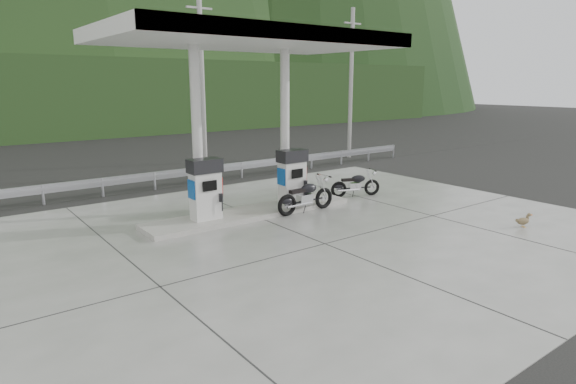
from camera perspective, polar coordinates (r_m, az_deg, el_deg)
ground at (r=13.37m, az=1.56°, el=-5.12°), size 160.00×160.00×0.00m
forecourt_apron at (r=13.37m, az=1.56°, el=-5.08°), size 18.00×14.00×0.02m
pump_island at (r=15.29m, az=-4.28°, el=-2.46°), size 7.00×1.40×0.15m
gas_pump_left at (r=14.29m, az=-9.75°, el=0.32°), size 0.95×0.55×1.80m
gas_pump_right at (r=15.97m, az=0.49°, el=1.82°), size 0.95×0.55×1.80m
canopy_column_left at (r=14.39m, az=-10.73°, el=6.83°), size 0.30×0.30×5.00m
canopy_column_right at (r=16.06m, az=-0.37°, el=7.66°), size 0.30×0.30×5.00m
canopy_roof at (r=14.81m, az=-4.64°, el=17.64°), size 8.50×5.00×0.40m
guardrail at (r=19.91m, az=-12.92°, el=2.65°), size 26.00×0.16×1.42m
road at (r=23.23m, az=-16.39°, el=2.10°), size 60.00×7.00×0.01m
utility_pole_b at (r=21.83m, az=-10.13°, el=12.33°), size 0.22×0.22×8.00m
utility_pole_c at (r=27.14m, az=7.46°, el=12.48°), size 0.22×0.22×8.00m
tree_band at (r=40.74m, az=-26.13°, el=9.98°), size 80.00×6.00×6.00m
forested_hills at (r=70.51m, az=-30.73°, el=7.71°), size 100.00×40.00×140.00m
motorcycle_left at (r=15.53m, az=2.14°, el=-0.59°), size 2.10×0.69×0.99m
motorcycle_right at (r=17.86m, az=8.02°, el=0.84°), size 1.88×1.17×0.85m
duck at (r=15.54m, az=26.08°, el=-3.14°), size 0.51×0.29×0.35m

